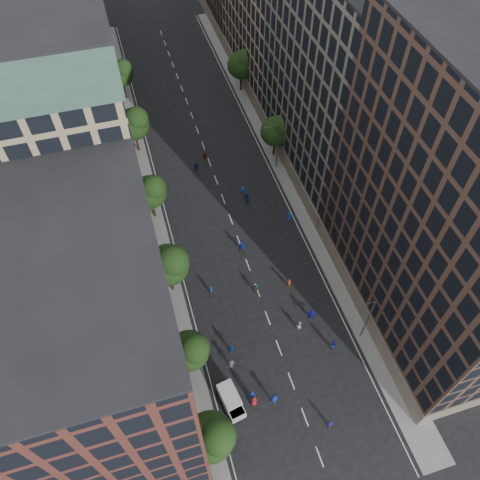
% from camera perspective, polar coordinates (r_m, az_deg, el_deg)
% --- Properties ---
extents(ground, '(240.00, 240.00, 0.00)m').
position_cam_1_polar(ground, '(75.54, -1.96, 4.76)').
color(ground, black).
rests_on(ground, ground).
extents(sidewalk_left, '(4.00, 105.00, 0.15)m').
position_cam_1_polar(sidewalk_left, '(79.70, -11.82, 6.70)').
color(sidewalk_left, slate).
rests_on(sidewalk_left, ground).
extents(sidewalk_right, '(4.00, 105.00, 0.15)m').
position_cam_1_polar(sidewalk_right, '(83.26, 4.75, 10.18)').
color(sidewalk_right, slate).
rests_on(sidewalk_right, ground).
extents(bldg_left_a, '(14.00, 22.00, 30.00)m').
position_cam_1_polar(bldg_left_a, '(46.11, -16.20, -13.57)').
color(bldg_left_a, '#50251E').
rests_on(bldg_left_a, ground).
extents(bldg_left_b, '(14.00, 26.00, 34.00)m').
position_cam_1_polar(bldg_left_b, '(59.44, -19.22, 8.32)').
color(bldg_left_b, '#998764').
rests_on(bldg_left_b, ground).
extents(bldg_left_c, '(14.00, 20.00, 28.00)m').
position_cam_1_polar(bldg_left_c, '(79.72, -19.96, 17.67)').
color(bldg_left_c, '#50251E').
rests_on(bldg_left_c, ground).
extents(bldg_right_a, '(14.00, 30.00, 36.00)m').
position_cam_1_polar(bldg_right_a, '(54.69, 24.63, 2.75)').
color(bldg_right_a, '#4B3428').
rests_on(bldg_right_a, ground).
extents(bldg_right_b, '(14.00, 28.00, 33.00)m').
position_cam_1_polar(bldg_right_b, '(73.31, 12.05, 18.85)').
color(bldg_right_b, '#676155').
rests_on(bldg_right_b, ground).
extents(tree_left_0, '(5.20, 5.20, 8.83)m').
position_cam_1_polar(tree_left_0, '(51.51, -3.39, -22.81)').
color(tree_left_0, black).
rests_on(tree_left_0, ground).
extents(tree_left_1, '(4.80, 4.80, 8.21)m').
position_cam_1_polar(tree_left_1, '(55.35, -6.05, -13.19)').
color(tree_left_1, black).
rests_on(tree_left_1, ground).
extents(tree_left_2, '(5.60, 5.60, 9.45)m').
position_cam_1_polar(tree_left_2, '(60.74, -8.60, -2.88)').
color(tree_left_2, black).
rests_on(tree_left_2, ground).
extents(tree_left_3, '(5.00, 5.00, 8.58)m').
position_cam_1_polar(tree_left_3, '(70.24, -10.80, 5.91)').
color(tree_left_3, black).
rests_on(tree_left_3, ground).
extents(tree_left_4, '(5.40, 5.40, 9.08)m').
position_cam_1_polar(tree_left_4, '(82.11, -12.78, 13.76)').
color(tree_left_4, black).
rests_on(tree_left_4, ground).
extents(tree_left_5, '(4.80, 4.80, 8.33)m').
position_cam_1_polar(tree_left_5, '(95.59, -14.26, 19.18)').
color(tree_left_5, black).
rests_on(tree_left_5, ground).
extents(tree_right_a, '(5.00, 5.00, 8.39)m').
position_cam_1_polar(tree_right_a, '(79.73, 4.50, 13.23)').
color(tree_right_a, black).
rests_on(tree_right_a, ground).
extents(tree_right_b, '(5.20, 5.20, 8.83)m').
position_cam_1_polar(tree_right_b, '(94.99, 0.25, 20.71)').
color(tree_right_b, black).
rests_on(tree_right_b, ground).
extents(streetlamp_near, '(2.64, 0.22, 9.06)m').
position_cam_1_polar(streetlamp_near, '(59.34, 15.19, -9.16)').
color(streetlamp_near, '#595B60').
rests_on(streetlamp_near, ground).
extents(streetlamp_far, '(2.64, 0.22, 9.06)m').
position_cam_1_polar(streetlamp_far, '(77.70, 4.47, 11.56)').
color(streetlamp_far, '#595B60').
rests_on(streetlamp_far, ground).
extents(cargo_van, '(2.70, 4.57, 2.30)m').
position_cam_1_polar(cargo_van, '(57.52, -1.11, -18.97)').
color(cargo_van, silver).
rests_on(cargo_van, ground).
extents(skater_0, '(1.06, 0.85, 1.89)m').
position_cam_1_polar(skater_0, '(57.98, 1.47, -18.46)').
color(skater_0, '#1532AD').
rests_on(skater_0, ground).
extents(skater_1, '(0.63, 0.48, 1.57)m').
position_cam_1_polar(skater_1, '(58.07, 10.93, -21.15)').
color(skater_1, '#1A17BE').
rests_on(skater_1, ground).
extents(skater_2, '(0.91, 0.73, 1.78)m').
position_cam_1_polar(skater_2, '(61.57, 11.24, -12.48)').
color(skater_2, '#122797').
rests_on(skater_2, ground).
extents(skater_3, '(1.38, 0.97, 1.94)m').
position_cam_1_polar(skater_3, '(57.91, 4.17, -18.88)').
color(skater_3, navy).
rests_on(skater_3, ground).
extents(skater_4, '(1.20, 0.70, 1.93)m').
position_cam_1_polar(skater_4, '(60.15, -1.03, -13.16)').
color(skater_4, '#13499A').
rests_on(skater_4, ground).
extents(skater_5, '(1.81, 1.15, 1.87)m').
position_cam_1_polar(skater_5, '(63.07, 8.73, -9.00)').
color(skater_5, '#161CB6').
rests_on(skater_5, ground).
extents(skater_6, '(1.06, 0.83, 1.90)m').
position_cam_1_polar(skater_6, '(57.79, 1.71, -19.01)').
color(skater_6, '#A51B21').
rests_on(skater_6, ground).
extents(skater_7, '(0.69, 0.53, 1.71)m').
position_cam_1_polar(skater_7, '(65.30, 5.99, -5.26)').
color(skater_7, maroon).
rests_on(skater_7, ground).
extents(skater_8, '(0.86, 0.71, 1.63)m').
position_cam_1_polar(skater_8, '(62.22, 7.19, -10.32)').
color(skater_8, silver).
rests_on(skater_8, ground).
extents(skater_9, '(1.35, 1.05, 1.84)m').
position_cam_1_polar(skater_9, '(59.39, -1.07, -14.94)').
color(skater_9, '#47464C').
rests_on(skater_9, ground).
extents(skater_10, '(1.15, 0.80, 1.82)m').
position_cam_1_polar(skater_10, '(64.45, 2.00, -5.96)').
color(skater_10, '#1C5E2E').
rests_on(skater_10, ground).
extents(skater_11, '(1.72, 1.17, 1.78)m').
position_cam_1_polar(skater_11, '(68.55, 0.20, -0.77)').
color(skater_11, '#1533AD').
rests_on(skater_11, ground).
extents(skater_12, '(1.02, 0.85, 1.79)m').
position_cam_1_polar(skater_12, '(72.48, 5.96, 2.82)').
color(skater_12, '#1643B3').
rests_on(skater_12, ground).
extents(skater_13, '(0.69, 0.57, 1.63)m').
position_cam_1_polar(skater_13, '(64.50, -3.58, -6.14)').
color(skater_13, '#13329D').
rests_on(skater_13, ground).
extents(skater_14, '(1.08, 0.93, 1.93)m').
position_cam_1_polar(skater_14, '(74.55, 0.79, 5.06)').
color(skater_14, navy).
rests_on(skater_14, ground).
extents(skater_15, '(1.20, 0.89, 1.66)m').
position_cam_1_polar(skater_15, '(75.91, 0.35, 6.02)').
color(skater_15, '#1642B5').
rests_on(skater_15, ground).
extents(skater_16, '(1.12, 0.56, 1.84)m').
position_cam_1_polar(skater_16, '(79.96, -5.33, 8.80)').
color(skater_16, '#11158F').
rests_on(skater_16, ground).
extents(skater_17, '(1.51, 0.95, 1.55)m').
position_cam_1_polar(skater_17, '(82.19, -4.33, 10.20)').
color(skater_17, maroon).
rests_on(skater_17, ground).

